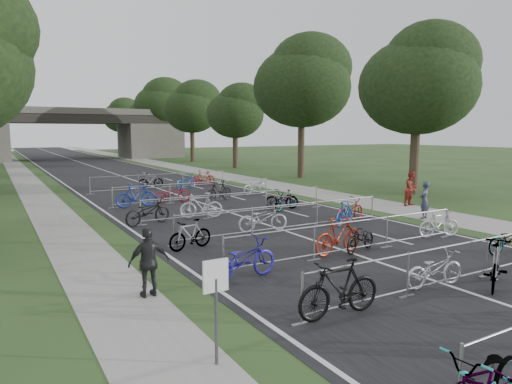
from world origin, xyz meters
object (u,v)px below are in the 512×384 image
Objects in this scene: overpass_bridge at (70,134)px; pedestrian_a at (424,200)px; pedestrian_c at (149,263)px; park_sign at (216,292)px; bike_0 at (484,383)px; pedestrian_b at (412,189)px.

overpass_bridge reaches higher than pedestrian_a.
pedestrian_a is at bearing -167.38° from pedestrian_c.
park_sign is 0.91× the size of bike_0.
pedestrian_a reaches higher than bike_0.
overpass_bridge is 16.94× the size of pedestrian_b.
pedestrian_a is 0.92× the size of pedestrian_b.
overpass_bridge reaches higher than pedestrian_c.
overpass_bridge reaches higher than park_sign.
pedestrian_b is at bearing -151.74° from pedestrian_a.
pedestrian_b reaches higher than pedestrian_c.
pedestrian_b is at bearing -80.00° from overpass_bridge.
bike_0 is (2.50, -3.16, -0.74)m from park_sign.
pedestrian_c reaches higher than bike_0.
pedestrian_b is at bearing 31.53° from park_sign.
park_sign is 4.09m from bike_0.
bike_0 is 1.10× the size of pedestrian_b.
overpass_bridge is 55.46m from pedestrian_a.
bike_0 is at bearing 21.45° from pedestrian_a.
pedestrian_b reaches higher than park_sign.
park_sign reaches higher than pedestrian_a.
pedestrian_c is at bearing 90.00° from park_sign.
overpass_bridge is at bearing -97.78° from pedestrian_c.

